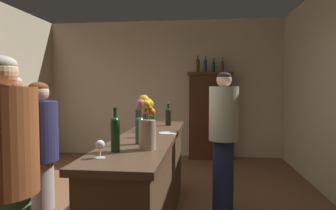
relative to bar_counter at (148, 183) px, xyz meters
name	(u,v)px	position (x,y,z in m)	size (l,w,h in m)	color
wall_back	(164,89)	(-0.30, 3.57, 0.96)	(5.15, 0.12, 2.91)	#C2AF90
bar_counter	(148,183)	(0.00, 0.00, 0.00)	(0.57, 2.66, 0.99)	#513925
display_cabinet	(210,114)	(0.70, 3.29, 0.44)	(0.92, 0.36, 1.79)	#3A1D11
wine_bottle_merlot	(140,129)	(0.02, -0.46, 0.62)	(0.08, 0.08, 0.31)	#254C32
wine_bottle_chardonnay	(152,121)	(0.06, -0.06, 0.64)	(0.06, 0.06, 0.35)	#264B2D
wine_bottle_syrah	(138,118)	(-0.19, 0.42, 0.63)	(0.06, 0.06, 0.31)	#133C23
wine_bottle_pinot	(168,116)	(0.12, 0.85, 0.62)	(0.07, 0.07, 0.30)	black
wine_bottle_riesling	(115,132)	(-0.10, -0.81, 0.64)	(0.07, 0.07, 0.33)	#133717
wine_bottle_malbec	(146,120)	(-0.07, 0.29, 0.61)	(0.07, 0.07, 0.28)	#41291C
wine_glass_front	(100,146)	(-0.14, -1.02, 0.57)	(0.07, 0.07, 0.12)	white
wine_glass_mid	(149,116)	(-0.14, 0.86, 0.61)	(0.08, 0.08, 0.16)	white
flower_arrangement	(147,123)	(0.12, -0.69, 0.69)	(0.15, 0.16, 0.43)	tan
cheese_plate	(168,133)	(0.19, 0.13, 0.49)	(0.19, 0.19, 0.01)	white
display_bottle_left	(198,65)	(0.45, 3.29, 1.45)	(0.08, 0.08, 0.35)	#4A2C13
display_bottle_midleft	(205,65)	(0.60, 3.29, 1.44)	(0.06, 0.06, 0.34)	#24293B
display_bottle_center	(213,66)	(0.77, 3.29, 1.42)	(0.07, 0.07, 0.30)	#1A2A36
display_bottle_midright	(222,66)	(0.95, 3.29, 1.43)	(0.07, 0.07, 0.31)	#45351D
patron_by_cabinet	(40,155)	(-0.96, -0.36, 0.34)	(0.34, 0.34, 1.52)	#B9A59D
patron_redhead	(4,184)	(-0.60, -1.37, 0.40)	(0.39, 0.39, 1.66)	#4C6F44
patron_in_grey	(14,143)	(-1.45, -0.02, 0.39)	(0.33, 0.33, 1.60)	#1E304B
bartender	(223,137)	(0.80, 0.50, 0.41)	(0.34, 0.34, 1.65)	navy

